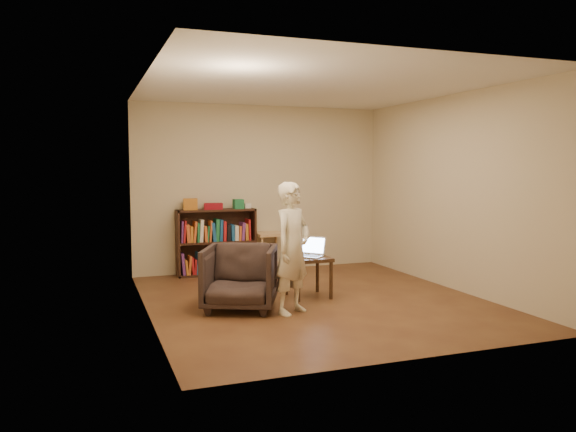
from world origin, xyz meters
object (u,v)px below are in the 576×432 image
object	(u,v)px
bookshelf	(216,246)
stool	(269,240)
armchair	(240,277)
laptop	(310,252)
side_table	(308,264)
person	(293,248)

from	to	relation	value
bookshelf	stool	world-z (taller)	bookshelf
armchair	laptop	world-z (taller)	laptop
stool	laptop	world-z (taller)	laptop
stool	armchair	bearing A→B (deg)	-116.18
laptop	stool	bearing A→B (deg)	137.49
bookshelf	laptop	bearing A→B (deg)	-66.83
side_table	person	bearing A→B (deg)	-124.53
armchair	person	xyz separation A→B (m)	(0.51, -0.36, 0.36)
person	armchair	bearing A→B (deg)	111.30
bookshelf	person	size ratio (longest dim) A/B	0.81
person	stool	bearing A→B (deg)	44.16
armchair	bookshelf	bearing A→B (deg)	108.36
bookshelf	person	bearing A→B (deg)	-83.44
side_table	armchair	bearing A→B (deg)	-161.99
bookshelf	side_table	size ratio (longest dim) A/B	2.35
laptop	person	world-z (taller)	person
armchair	laptop	distance (m)	1.09
side_table	laptop	size ratio (longest dim) A/B	1.13
bookshelf	armchair	distance (m)	2.21
bookshelf	laptop	distance (m)	2.02
armchair	person	distance (m)	0.72
armchair	laptop	bearing A→B (deg)	42.63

